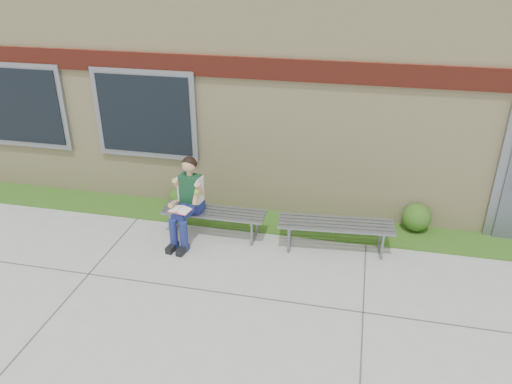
# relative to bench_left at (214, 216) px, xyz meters

# --- Properties ---
(ground) EXTENTS (80.00, 80.00, 0.00)m
(ground) POSITION_rel_bench_left_xyz_m (1.50, -2.00, -0.34)
(ground) COLOR #9E9E99
(ground) RESTS_ON ground
(grass_strip) EXTENTS (16.00, 0.80, 0.02)m
(grass_strip) POSITION_rel_bench_left_xyz_m (1.50, 0.60, -0.33)
(grass_strip) COLOR #275316
(grass_strip) RESTS_ON ground
(school_building) EXTENTS (16.20, 6.22, 4.20)m
(school_building) POSITION_rel_bench_left_xyz_m (1.50, 3.99, 1.76)
(school_building) COLOR beige
(school_building) RESTS_ON ground
(bench_left) EXTENTS (1.71, 0.48, 0.44)m
(bench_left) POSITION_rel_bench_left_xyz_m (0.00, 0.00, 0.00)
(bench_left) COLOR slate
(bench_left) RESTS_ON ground
(bench_right) EXTENTS (1.84, 0.66, 0.47)m
(bench_right) POSITION_rel_bench_left_xyz_m (2.00, 0.00, 0.02)
(bench_right) COLOR slate
(bench_right) RESTS_ON ground
(girl) EXTENTS (0.52, 0.90, 1.40)m
(girl) POSITION_rel_bench_left_xyz_m (-0.37, -0.21, 0.38)
(girl) COLOR navy
(girl) RESTS_ON ground
(shrub_mid) EXTENTS (0.32, 0.32, 0.32)m
(shrub_mid) POSITION_rel_bench_left_xyz_m (-0.98, 0.85, -0.16)
(shrub_mid) COLOR #275316
(shrub_mid) RESTS_ON grass_strip
(shrub_east) EXTENTS (0.48, 0.48, 0.48)m
(shrub_east) POSITION_rel_bench_left_xyz_m (3.30, 0.85, -0.08)
(shrub_east) COLOR #275316
(shrub_east) RESTS_ON grass_strip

